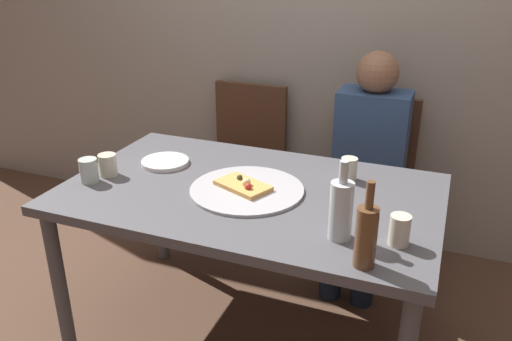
{
  "coord_description": "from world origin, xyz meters",
  "views": [
    {
      "loc": [
        0.72,
        -1.77,
        1.63
      ],
      "look_at": [
        -0.01,
        0.08,
        0.77
      ],
      "focal_mm": 36.43,
      "sensor_mm": 36.0,
      "label": 1
    }
  ],
  "objects_px": {
    "pizza_slice_last": "(243,185)",
    "dining_table": "(250,206)",
    "tumbler_far": "(400,230)",
    "guest_in_sweater": "(367,159)",
    "tumbler_near": "(89,170)",
    "wine_bottle": "(341,209)",
    "beer_bottle": "(366,235)",
    "chair_left": "(243,153)",
    "pizza_tray": "(247,190)",
    "short_glass": "(349,169)",
    "chair_right": "(370,171)",
    "plate_stack": "(165,162)",
    "wine_glass": "(108,165)"
  },
  "relations": [
    {
      "from": "pizza_slice_last",
      "to": "dining_table",
      "type": "bearing_deg",
      "value": 40.51
    },
    {
      "from": "tumbler_far",
      "to": "guest_in_sweater",
      "type": "bearing_deg",
      "value": 106.04
    },
    {
      "from": "tumbler_near",
      "to": "dining_table",
      "type": "bearing_deg",
      "value": 14.97
    },
    {
      "from": "dining_table",
      "to": "tumbler_far",
      "type": "relative_size",
      "value": 14.31
    },
    {
      "from": "dining_table",
      "to": "wine_bottle",
      "type": "xyz_separation_m",
      "value": [
        0.42,
        -0.24,
        0.18
      ]
    },
    {
      "from": "wine_bottle",
      "to": "tumbler_far",
      "type": "relative_size",
      "value": 2.66
    },
    {
      "from": "tumbler_far",
      "to": "wine_bottle",
      "type": "bearing_deg",
      "value": -170.79
    },
    {
      "from": "pizza_slice_last",
      "to": "beer_bottle",
      "type": "xyz_separation_m",
      "value": [
        0.55,
        -0.36,
        0.08
      ]
    },
    {
      "from": "dining_table",
      "to": "tumbler_far",
      "type": "xyz_separation_m",
      "value": [
        0.62,
        -0.21,
        0.13
      ]
    },
    {
      "from": "chair_left",
      "to": "pizza_tray",
      "type": "bearing_deg",
      "value": 113.75
    },
    {
      "from": "short_glass",
      "to": "pizza_slice_last",
      "type": "bearing_deg",
      "value": -145.14
    },
    {
      "from": "chair_right",
      "to": "wine_bottle",
      "type": "bearing_deg",
      "value": 93.79
    },
    {
      "from": "dining_table",
      "to": "plate_stack",
      "type": "relative_size",
      "value": 7.07
    },
    {
      "from": "tumbler_near",
      "to": "tumbler_far",
      "type": "xyz_separation_m",
      "value": [
        1.27,
        -0.04,
        0.0
      ]
    },
    {
      "from": "wine_glass",
      "to": "chair_right",
      "type": "distance_m",
      "value": 1.38
    },
    {
      "from": "beer_bottle",
      "to": "short_glass",
      "type": "height_order",
      "value": "beer_bottle"
    },
    {
      "from": "beer_bottle",
      "to": "plate_stack",
      "type": "distance_m",
      "value": 1.11
    },
    {
      "from": "tumbler_far",
      "to": "short_glass",
      "type": "height_order",
      "value": "tumbler_far"
    },
    {
      "from": "pizza_tray",
      "to": "beer_bottle",
      "type": "distance_m",
      "value": 0.66
    },
    {
      "from": "guest_in_sweater",
      "to": "wine_bottle",
      "type": "bearing_deg",
      "value": 94.39
    },
    {
      "from": "dining_table",
      "to": "tumbler_near",
      "type": "distance_m",
      "value": 0.69
    },
    {
      "from": "beer_bottle",
      "to": "chair_left",
      "type": "height_order",
      "value": "beer_bottle"
    },
    {
      "from": "beer_bottle",
      "to": "dining_table",
      "type": "bearing_deg",
      "value": 144.56
    },
    {
      "from": "tumbler_near",
      "to": "wine_glass",
      "type": "relative_size",
      "value": 1.07
    },
    {
      "from": "beer_bottle",
      "to": "plate_stack",
      "type": "relative_size",
      "value": 1.33
    },
    {
      "from": "dining_table",
      "to": "plate_stack",
      "type": "distance_m",
      "value": 0.48
    },
    {
      "from": "guest_in_sweater",
      "to": "pizza_slice_last",
      "type": "bearing_deg",
      "value": 62.82
    },
    {
      "from": "chair_left",
      "to": "guest_in_sweater",
      "type": "bearing_deg",
      "value": 168.49
    },
    {
      "from": "wine_glass",
      "to": "tumbler_near",
      "type": "bearing_deg",
      "value": -110.36
    },
    {
      "from": "pizza_tray",
      "to": "tumbler_near",
      "type": "distance_m",
      "value": 0.67
    },
    {
      "from": "tumbler_far",
      "to": "guest_in_sweater",
      "type": "distance_m",
      "value": 0.97
    },
    {
      "from": "short_glass",
      "to": "chair_right",
      "type": "bearing_deg",
      "value": 89.94
    },
    {
      "from": "wine_glass",
      "to": "chair_left",
      "type": "distance_m",
      "value": 1.01
    },
    {
      "from": "chair_left",
      "to": "tumbler_far",
      "type": "bearing_deg",
      "value": 133.26
    },
    {
      "from": "dining_table",
      "to": "beer_bottle",
      "type": "relative_size",
      "value": 5.3
    },
    {
      "from": "dining_table",
      "to": "pizza_tray",
      "type": "relative_size",
      "value": 3.27
    },
    {
      "from": "beer_bottle",
      "to": "tumbler_far",
      "type": "height_order",
      "value": "beer_bottle"
    },
    {
      "from": "short_glass",
      "to": "guest_in_sweater",
      "type": "xyz_separation_m",
      "value": [
        0.0,
        0.47,
        -0.13
      ]
    },
    {
      "from": "chair_left",
      "to": "guest_in_sweater",
      "type": "relative_size",
      "value": 0.77
    },
    {
      "from": "plate_stack",
      "to": "tumbler_far",
      "type": "bearing_deg",
      "value": -16.62
    },
    {
      "from": "short_glass",
      "to": "plate_stack",
      "type": "bearing_deg",
      "value": -170.8
    },
    {
      "from": "plate_stack",
      "to": "chair_left",
      "type": "xyz_separation_m",
      "value": [
        0.07,
        0.75,
        -0.22
      ]
    },
    {
      "from": "dining_table",
      "to": "chair_left",
      "type": "height_order",
      "value": "chair_left"
    },
    {
      "from": "pizza_slice_last",
      "to": "tumbler_near",
      "type": "relative_size",
      "value": 2.5
    },
    {
      "from": "dining_table",
      "to": "chair_right",
      "type": "relative_size",
      "value": 1.68
    },
    {
      "from": "wine_glass",
      "to": "chair_left",
      "type": "relative_size",
      "value": 0.11
    },
    {
      "from": "wine_glass",
      "to": "short_glass",
      "type": "xyz_separation_m",
      "value": [
        0.97,
        0.33,
        0.0
      ]
    },
    {
      "from": "chair_right",
      "to": "pizza_tray",
      "type": "bearing_deg",
      "value": 67.83
    },
    {
      "from": "tumbler_far",
      "to": "guest_in_sweater",
      "type": "height_order",
      "value": "guest_in_sweater"
    },
    {
      "from": "pizza_tray",
      "to": "tumbler_near",
      "type": "height_order",
      "value": "tumbler_near"
    }
  ]
}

